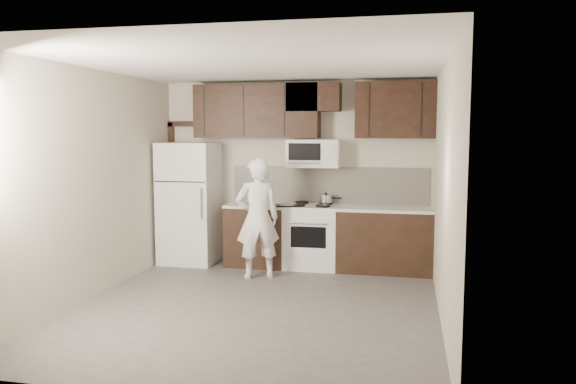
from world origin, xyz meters
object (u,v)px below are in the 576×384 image
(microwave, at_px, (314,153))
(person, at_px, (258,218))
(refrigerator, at_px, (190,203))
(stove, at_px, (312,236))

(microwave, relative_size, person, 0.47)
(person, bearing_deg, refrigerator, -53.16)
(microwave, bearing_deg, stove, -89.90)
(person, bearing_deg, microwave, -151.29)
(stove, bearing_deg, refrigerator, -178.49)
(stove, height_order, person, person)
(microwave, bearing_deg, person, -126.56)
(refrigerator, relative_size, person, 1.11)
(microwave, height_order, person, microwave)
(microwave, distance_m, person, 1.34)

